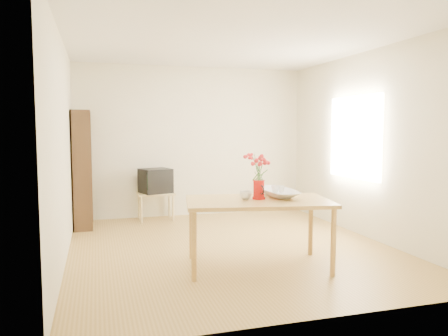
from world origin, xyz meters
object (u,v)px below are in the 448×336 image
object	(u,v)px
pitcher	(259,190)
television	(155,180)
mug	(245,195)
table	(258,206)
bowl	(278,176)

from	to	relation	value
pitcher	television	bearing A→B (deg)	101.58
mug	television	xyz separation A→B (m)	(-0.62, 2.79, -0.13)
television	table	bearing A→B (deg)	-93.01
pitcher	bowl	xyz separation A→B (m)	(0.29, 0.13, 0.14)
television	bowl	bearing A→B (deg)	-86.18
mug	bowl	world-z (taller)	bowl
table	mug	distance (m)	0.18
bowl	television	world-z (taller)	bowl
bowl	television	distance (m)	2.89
table	mug	world-z (taller)	mug
pitcher	table	bearing A→B (deg)	-121.64
table	pitcher	world-z (taller)	pitcher
mug	television	distance (m)	2.86
table	pitcher	xyz separation A→B (m)	(0.02, 0.04, 0.17)
mug	pitcher	bearing A→B (deg)	-177.02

